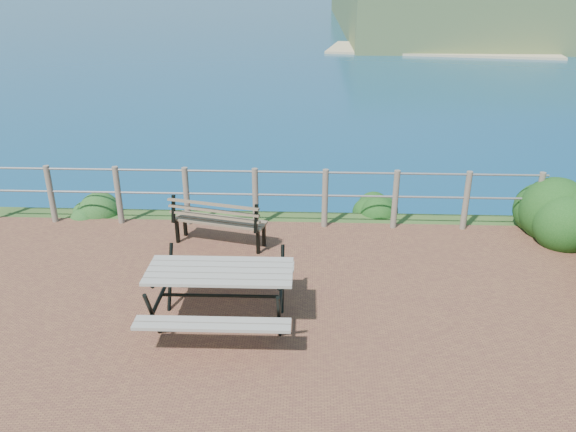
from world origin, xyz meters
name	(u,v)px	position (x,y,z in m)	size (l,w,h in m)	color
ground	(228,346)	(0.00, 0.00, 0.00)	(10.00, 7.00, 0.12)	brown
safety_railing	(255,194)	(0.00, 3.35, 0.57)	(9.40, 0.10, 1.00)	#6B5B4C
picnic_table	(221,290)	(-0.13, 0.45, 0.46)	(1.71, 1.48, 0.72)	#9B978B
park_bench	(219,213)	(-0.48, 2.59, 0.54)	(1.49, 0.70, 0.82)	brown
shrub_right_edge	(555,236)	(4.90, 3.18, 0.00)	(1.15, 1.15, 1.64)	#154414
shrub_lip_west	(92,211)	(-3.01, 3.86, 0.00)	(0.78, 0.78, 0.52)	#1D4F1D
shrub_lip_east	(380,210)	(2.18, 4.13, 0.00)	(0.82, 0.82, 0.58)	#154414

